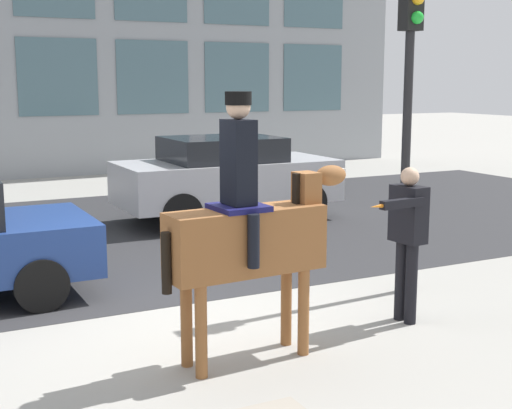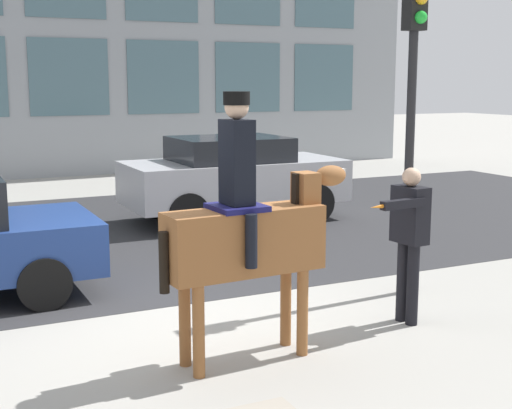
{
  "view_description": "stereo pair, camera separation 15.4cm",
  "coord_description": "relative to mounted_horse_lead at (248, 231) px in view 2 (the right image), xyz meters",
  "views": [
    {
      "loc": [
        -2.77,
        -7.11,
        2.61
      ],
      "look_at": [
        0.44,
        -0.8,
        1.39
      ],
      "focal_mm": 50.0,
      "sensor_mm": 36.0,
      "label": 1
    },
    {
      "loc": [
        -2.63,
        -7.18,
        2.61
      ],
      "look_at": [
        0.44,
        -0.8,
        1.39
      ],
      "focal_mm": 50.0,
      "sensor_mm": 36.0,
      "label": 2
    }
  ],
  "objects": [
    {
      "name": "ground_plane",
      "position": [
        -0.1,
        1.34,
        -1.25
      ],
      "size": [
        80.0,
        80.0,
        0.0
      ],
      "primitive_type": "plane",
      "color": "#9E9B93"
    },
    {
      "name": "traffic_light",
      "position": [
        2.7,
        1.11,
        1.39
      ],
      "size": [
        0.24,
        0.29,
        3.93
      ],
      "color": "black",
      "rests_on": "ground_plane"
    },
    {
      "name": "pedestrian_bystander",
      "position": [
        2.0,
        0.19,
        -0.24
      ],
      "size": [
        0.82,
        0.49,
        1.71
      ],
      "rotation": [
        0.0,
        0.0,
        -3.04
      ],
      "color": "black",
      "rests_on": "ground_plane"
    },
    {
      "name": "road_surface",
      "position": [
        -0.1,
        6.09,
        -1.24
      ],
      "size": [
        24.55,
        8.5,
        0.01
      ],
      "color": "#2D2D30",
      "rests_on": "ground_plane"
    },
    {
      "name": "mounted_horse_lead",
      "position": [
        0.0,
        0.0,
        0.0
      ],
      "size": [
        1.97,
        0.65,
        2.53
      ],
      "rotation": [
        0.0,
        0.0,
        0.06
      ],
      "color": "brown",
      "rests_on": "ground_plane"
    },
    {
      "name": "street_car_far_lane",
      "position": [
        2.68,
        6.39,
        -0.4
      ],
      "size": [
        4.09,
        1.96,
        1.59
      ],
      "color": "#B7B7BC",
      "rests_on": "ground_plane"
    }
  ]
}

